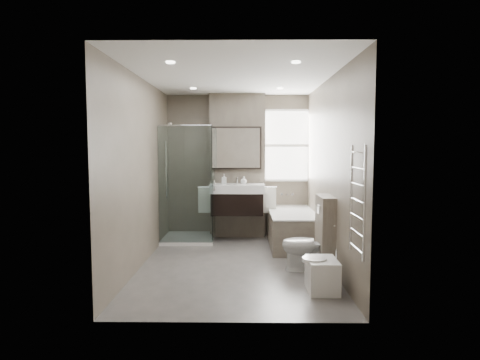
{
  "coord_description": "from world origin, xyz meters",
  "views": [
    {
      "loc": [
        0.13,
        -5.55,
        1.65
      ],
      "look_at": [
        0.06,
        0.15,
        1.18
      ],
      "focal_mm": 30.0,
      "sensor_mm": 36.0,
      "label": 1
    }
  ],
  "objects_px": {
    "bathtub": "(292,226)",
    "toilet": "(308,245)",
    "vanity": "(237,199)",
    "bidet": "(322,274)"
  },
  "relations": [
    {
      "from": "vanity",
      "to": "bathtub",
      "type": "distance_m",
      "value": 1.07
    },
    {
      "from": "bathtub",
      "to": "toilet",
      "type": "bearing_deg",
      "value": -88.15
    },
    {
      "from": "bathtub",
      "to": "toilet",
      "type": "height_order",
      "value": "toilet"
    },
    {
      "from": "vanity",
      "to": "toilet",
      "type": "xyz_separation_m",
      "value": [
        0.97,
        -1.72,
        -0.4
      ]
    },
    {
      "from": "toilet",
      "to": "bathtub",
      "type": "bearing_deg",
      "value": -171.15
    },
    {
      "from": "toilet",
      "to": "bidet",
      "type": "relative_size",
      "value": 1.42
    },
    {
      "from": "vanity",
      "to": "bidet",
      "type": "relative_size",
      "value": 1.96
    },
    {
      "from": "vanity",
      "to": "bathtub",
      "type": "bearing_deg",
      "value": -19.37
    },
    {
      "from": "bathtub",
      "to": "bidet",
      "type": "relative_size",
      "value": 3.3
    },
    {
      "from": "bidet",
      "to": "toilet",
      "type": "bearing_deg",
      "value": 93.36
    }
  ]
}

